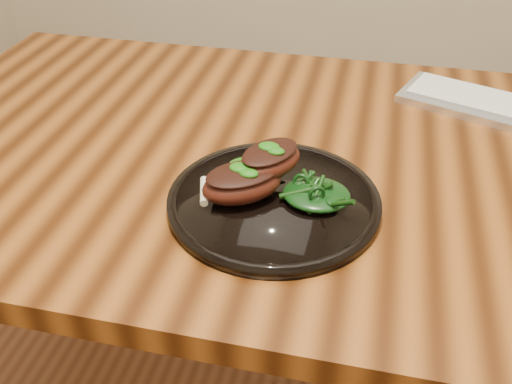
% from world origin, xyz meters
% --- Properties ---
extents(desk, '(1.60, 0.80, 0.75)m').
position_xyz_m(desk, '(0.00, 0.00, 0.67)').
color(desk, '#381907').
rests_on(desk, ground).
extents(plate, '(0.30, 0.30, 0.02)m').
position_xyz_m(plate, '(-0.11, -0.15, 0.76)').
color(plate, black).
rests_on(plate, desk).
extents(lamb_chop_front, '(0.13, 0.13, 0.05)m').
position_xyz_m(lamb_chop_front, '(-0.15, -0.16, 0.79)').
color(lamb_chop_front, '#41150C').
rests_on(lamb_chop_front, plate).
extents(lamb_chop_back, '(0.11, 0.12, 0.05)m').
position_xyz_m(lamb_chop_back, '(-0.12, -0.12, 0.81)').
color(lamb_chop_back, '#41150C').
rests_on(lamb_chop_back, plate).
extents(herb_smear, '(0.09, 0.06, 0.01)m').
position_xyz_m(herb_smear, '(-0.14, -0.09, 0.77)').
color(herb_smear, '#0E4F08').
rests_on(herb_smear, plate).
extents(greens_heap, '(0.09, 0.09, 0.04)m').
position_xyz_m(greens_heap, '(-0.05, -0.15, 0.78)').
color(greens_heap, black).
rests_on(greens_heap, plate).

